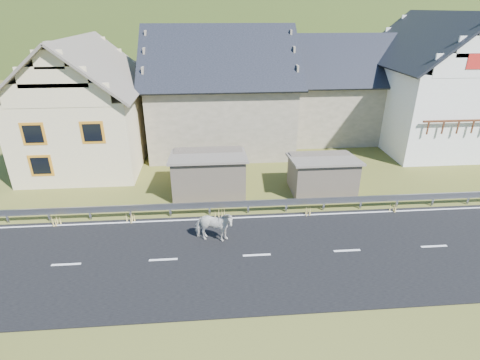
{
  "coord_description": "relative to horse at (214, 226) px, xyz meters",
  "views": [
    {
      "loc": [
        -1.8,
        -13.18,
        9.79
      ],
      "look_at": [
        -0.47,
        3.14,
        2.19
      ],
      "focal_mm": 28.0,
      "sensor_mm": 36.0,
      "label": 1
    }
  ],
  "objects": [
    {
      "name": "ground",
      "position": [
        1.82,
        -1.25,
        -0.8
      ],
      "size": [
        160.0,
        160.0,
        0.0
      ],
      "primitive_type": "plane",
      "color": "#464916",
      "rests_on": "ground"
    },
    {
      "name": "road",
      "position": [
        1.82,
        -1.25,
        -0.78
      ],
      "size": [
        60.0,
        7.0,
        0.04
      ],
      "primitive_type": "cube",
      "color": "black",
      "rests_on": "ground"
    },
    {
      "name": "lane_markings",
      "position": [
        1.82,
        -1.25,
        -0.76
      ],
      "size": [
        60.0,
        6.6,
        0.01
      ],
      "primitive_type": "cube",
      "color": "silver",
      "rests_on": "road"
    },
    {
      "name": "guardrail",
      "position": [
        1.82,
        2.43,
        -0.24
      ],
      "size": [
        28.1,
        0.09,
        0.75
      ],
      "color": "#93969B",
      "rests_on": "ground"
    },
    {
      "name": "shed_left",
      "position": [
        -0.18,
        5.25,
        0.3
      ],
      "size": [
        4.3,
        3.3,
        2.4
      ],
      "primitive_type": "cube",
      "color": "#6C604F",
      "rests_on": "ground"
    },
    {
      "name": "shed_right",
      "position": [
        6.32,
        4.75,
        0.2
      ],
      "size": [
        3.8,
        2.9,
        2.2
      ],
      "primitive_type": "cube",
      "color": "#6C604F",
      "rests_on": "ground"
    },
    {
      "name": "house_cream",
      "position": [
        -8.19,
        10.75,
        3.55
      ],
      "size": [
        7.8,
        9.8,
        8.3
      ],
      "color": "beige",
      "rests_on": "ground"
    },
    {
      "name": "house_stone_a",
      "position": [
        0.82,
        13.75,
        3.83
      ],
      "size": [
        10.8,
        9.8,
        8.9
      ],
      "color": "tan",
      "rests_on": "ground"
    },
    {
      "name": "house_stone_b",
      "position": [
        10.82,
        15.75,
        3.43
      ],
      "size": [
        9.8,
        8.8,
        8.1
      ],
      "color": "tan",
      "rests_on": "ground"
    },
    {
      "name": "house_white",
      "position": [
        16.82,
        12.75,
        4.26
      ],
      "size": [
        8.8,
        10.8,
        9.7
      ],
      "color": "white",
      "rests_on": "ground"
    },
    {
      "name": "mountain",
      "position": [
        6.82,
        178.75,
        -20.8
      ],
      "size": [
        440.0,
        280.0,
        260.0
      ],
      "primitive_type": "ellipsoid",
      "color": "#263610",
      "rests_on": "ground"
    },
    {
      "name": "conifer_patch",
      "position": [
        -53.18,
        108.75,
        5.2
      ],
      "size": [
        76.0,
        50.0,
        28.0
      ],
      "primitive_type": "ellipsoid",
      "color": "black",
      "rests_on": "ground"
    },
    {
      "name": "horse",
      "position": [
        0.0,
        0.0,
        0.0
      ],
      "size": [
        1.2,
        1.95,
        1.53
      ],
      "primitive_type": "imported",
      "rotation": [
        0.0,
        0.0,
        1.35
      ],
      "color": "silver",
      "rests_on": "road"
    }
  ]
}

